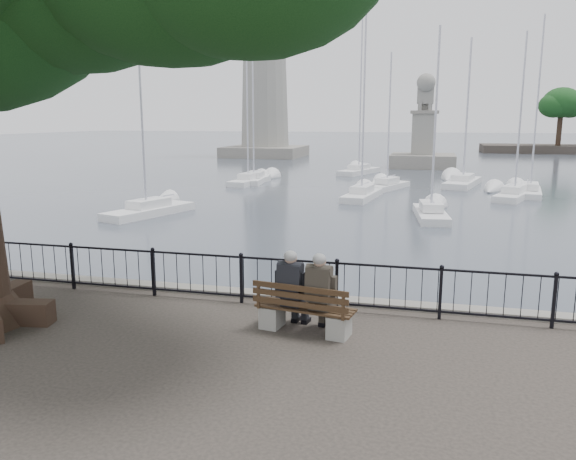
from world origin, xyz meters
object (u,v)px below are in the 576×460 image
(person_left, at_px, (293,292))
(person_right, at_px, (322,296))
(bench, at_px, (304,315))
(lion_monument, at_px, (423,144))
(lighthouse, at_px, (265,57))

(person_left, xyz_separation_m, person_right, (0.54, -0.09, 0.00))
(bench, distance_m, person_right, 0.48)
(person_right, height_order, lion_monument, lion_monument)
(bench, relative_size, person_right, 1.24)
(bench, xyz_separation_m, lion_monument, (1.37, 48.74, 0.99))
(person_left, relative_size, person_right, 1.00)
(lighthouse, distance_m, lion_monument, 25.44)
(bench, bearing_deg, lion_monument, 88.39)
(bench, bearing_deg, person_right, 10.11)
(person_left, bearing_deg, lion_monument, 88.11)
(lion_monument, bearing_deg, person_right, -91.25)
(lighthouse, bearing_deg, bench, -72.97)
(lighthouse, height_order, lion_monument, lighthouse)
(person_left, bearing_deg, bench, -31.68)
(lighthouse, relative_size, lion_monument, 3.21)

